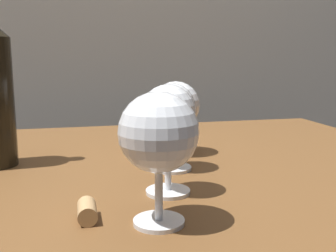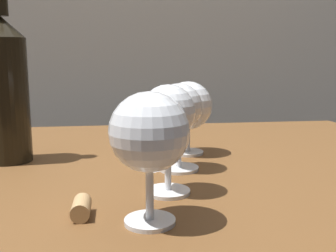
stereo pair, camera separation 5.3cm
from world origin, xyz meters
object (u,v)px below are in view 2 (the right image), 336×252
Objects in this scene: wine_glass_merlot at (168,116)px; wine_glass_pinot at (188,106)px; wine_glass_empty at (149,135)px; wine_bottle at (6,87)px; wine_glass_white at (179,109)px; cork at (81,208)px.

wine_glass_merlot is 1.08× the size of wine_glass_pinot.
wine_bottle is at bearing 126.84° from wine_glass_empty.
wine_glass_pinot is (0.10, 0.31, -0.01)m from wine_glass_empty.
cork is at bearing -128.49° from wine_glass_white.
wine_glass_empty reaches higher than cork.
wine_bottle is 7.98× the size of cork.
wine_glass_white is 0.24m from cork.
wine_bottle reaches higher than cork.
wine_glass_merlot is 0.11m from wine_glass_white.
wine_glass_pinot is 0.41× the size of wine_bottle.
wine_glass_white is 0.30m from wine_bottle.
wine_glass_white is (0.03, 0.11, -0.01)m from wine_glass_merlot.
wine_bottle reaches higher than wine_glass_pinot.
wine_glass_white is 1.03× the size of wine_glass_pinot.
wine_bottle is (-0.26, 0.20, 0.03)m from wine_glass_merlot.
wine_glass_empty is 1.00× the size of wine_glass_merlot.
wine_glass_white is 0.42× the size of wine_bottle.
cork is (-0.14, -0.18, -0.09)m from wine_glass_white.
wine_glass_merlot reaches higher than wine_glass_pinot.
wine_glass_pinot is (0.03, 0.10, -0.01)m from wine_glass_white.
wine_glass_pinot is at bearing 58.25° from cork.
wine_glass_merlot is 0.44× the size of wine_bottle.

